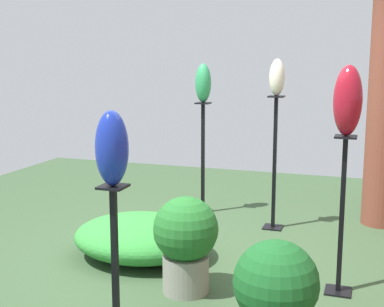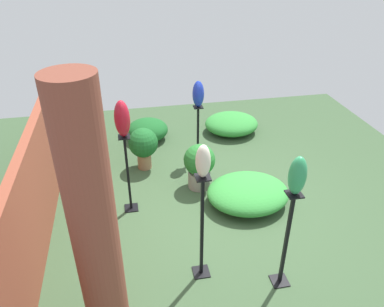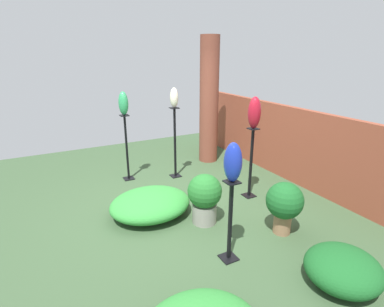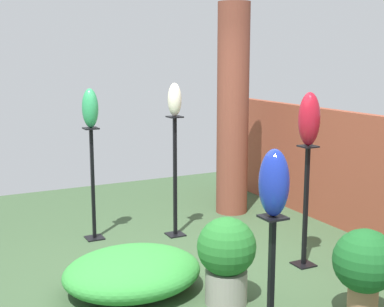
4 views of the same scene
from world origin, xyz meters
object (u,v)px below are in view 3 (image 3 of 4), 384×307
(art_vase_ruby, at_px, (254,113))
(art_vase_ivory, at_px, (174,98))
(pedestal_jade, at_px, (127,151))
(art_vase_cobalt, at_px, (233,162))
(art_vase_jade, at_px, (123,103))
(brick_pillar, at_px, (209,101))
(potted_plant_front_left, at_px, (284,203))
(pedestal_ivory, at_px, (175,146))
(potted_plant_walkway_edge, at_px, (205,196))
(pedestal_cobalt, at_px, (230,225))
(pedestal_ruby, at_px, (251,166))

(art_vase_ruby, bearing_deg, art_vase_ivory, -151.46)
(pedestal_jade, height_order, art_vase_ruby, art_vase_ruby)
(art_vase_cobalt, bearing_deg, art_vase_jade, -172.78)
(brick_pillar, xyz_separation_m, potted_plant_front_left, (3.07, -0.62, -0.92))
(pedestal_ivory, relative_size, art_vase_cobalt, 3.09)
(art_vase_ivory, distance_m, potted_plant_walkway_edge, 2.17)
(pedestal_jade, distance_m, potted_plant_walkway_edge, 2.17)
(pedestal_cobalt, relative_size, art_vase_ruby, 1.99)
(pedestal_ivory, relative_size, art_vase_ivory, 3.77)
(potted_plant_front_left, bearing_deg, pedestal_jade, -154.47)
(pedestal_jade, distance_m, art_vase_ruby, 2.56)
(potted_plant_walkway_edge, bearing_deg, pedestal_cobalt, -10.29)
(pedestal_ruby, xyz_separation_m, pedestal_cobalt, (1.24, -1.28, -0.09))
(pedestal_cobalt, distance_m, potted_plant_walkway_edge, 0.88)
(potted_plant_walkway_edge, bearing_deg, potted_plant_front_left, 47.88)
(pedestal_ivory, distance_m, potted_plant_walkway_edge, 1.84)
(pedestal_ivory, xyz_separation_m, potted_plant_front_left, (2.53, 0.47, -0.19))
(pedestal_ivory, height_order, pedestal_cobalt, pedestal_ivory)
(pedestal_ivory, bearing_deg, art_vase_ruby, 28.54)
(pedestal_ruby, distance_m, potted_plant_walkway_edge, 1.19)
(pedestal_ivory, distance_m, pedestal_cobalt, 2.71)
(art_vase_ivory, relative_size, potted_plant_front_left, 0.50)
(pedestal_ruby, xyz_separation_m, art_vase_cobalt, (1.24, -1.28, 0.70))
(brick_pillar, relative_size, pedestal_ruby, 2.25)
(potted_plant_walkway_edge, bearing_deg, art_vase_jade, -165.73)
(potted_plant_walkway_edge, bearing_deg, brick_pillar, 148.10)
(brick_pillar, distance_m, art_vase_jade, 2.00)
(art_vase_jade, relative_size, potted_plant_walkway_edge, 0.58)
(art_vase_jade, xyz_separation_m, art_vase_ivory, (0.31, 0.89, 0.08))
(art_vase_ruby, relative_size, potted_plant_front_left, 0.69)
(art_vase_ivory, xyz_separation_m, potted_plant_walkway_edge, (1.79, -0.35, -1.18))
(potted_plant_front_left, relative_size, potted_plant_walkway_edge, 0.99)
(art_vase_cobalt, bearing_deg, brick_pillar, 153.33)
(art_vase_ruby, bearing_deg, pedestal_jade, -136.18)
(art_vase_ruby, relative_size, art_vase_ivory, 1.38)
(potted_plant_front_left, bearing_deg, pedestal_ivory, -169.47)
(pedestal_ruby, xyz_separation_m, pedestal_ivory, (-1.42, -0.77, 0.09))
(art_vase_ruby, bearing_deg, pedestal_ivory, -151.46)
(pedestal_jade, xyz_separation_m, art_vase_cobalt, (2.97, 0.38, 0.67))
(pedestal_ivory, xyz_separation_m, art_vase_ivory, (0.00, -0.00, 0.95))
(pedestal_ivory, xyz_separation_m, pedestal_cobalt, (2.65, -0.51, -0.18))
(pedestal_jade, bearing_deg, art_vase_ivory, 70.64)
(art_vase_ruby, distance_m, art_vase_ivory, 1.62)
(potted_plant_front_left, bearing_deg, art_vase_ivory, -169.47)
(brick_pillar, height_order, art_vase_ivory, brick_pillar)
(art_vase_jade, bearing_deg, art_vase_ivory, 70.64)
(pedestal_ivory, bearing_deg, art_vase_cobalt, -10.92)
(art_vase_ruby, relative_size, art_vase_cobalt, 1.14)
(art_vase_ivory, xyz_separation_m, art_vase_cobalt, (2.65, -0.51, -0.34))
(art_vase_cobalt, height_order, potted_plant_front_left, art_vase_cobalt)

